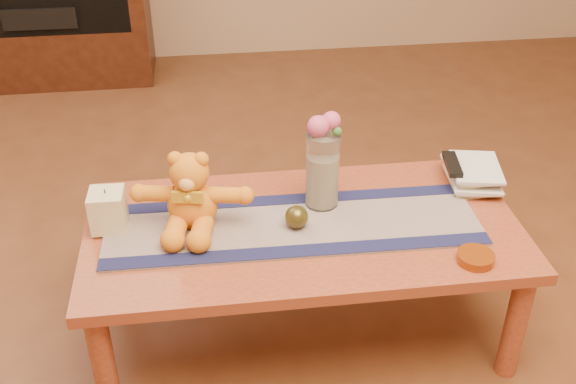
{
  "coord_description": "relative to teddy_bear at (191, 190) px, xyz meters",
  "views": [
    {
      "loc": [
        -0.29,
        -1.78,
        1.72
      ],
      "look_at": [
        -0.05,
        0.0,
        0.58
      ],
      "focal_mm": 42.45,
      "sensor_mm": 36.0,
      "label": 1
    }
  ],
  "objects": [
    {
      "name": "leaf_sprig",
      "position": [
        0.47,
        0.04,
        0.16
      ],
      "size": [
        0.03,
        0.03,
        0.03
      ],
      "primitive_type": "sphere",
      "color": "#33662D",
      "rests_on": "glass_vase"
    },
    {
      "name": "table_leg_br",
      "position": [
        0.99,
        0.24,
        -0.38
      ],
      "size": [
        0.07,
        0.07,
        0.41
      ],
      "primitive_type": "cylinder",
      "color": "maroon",
      "rests_on": "floor"
    },
    {
      "name": "rose_left",
      "position": [
        0.41,
        0.05,
        0.17
      ],
      "size": [
        0.07,
        0.07,
        0.07
      ],
      "primitive_type": "sphere",
      "color": "#C34573",
      "rests_on": "glass_vase"
    },
    {
      "name": "pillar_candle",
      "position": [
        -0.26,
        0.01,
        -0.06
      ],
      "size": [
        0.11,
        0.11,
        0.13
      ],
      "primitive_type": "cube",
      "rotation": [
        0.0,
        0.0,
        -0.03
      ],
      "color": "beige",
      "rests_on": "persian_runner"
    },
    {
      "name": "bronze_ball",
      "position": [
        0.32,
        -0.07,
        -0.09
      ],
      "size": [
        0.08,
        0.08,
        0.07
      ],
      "primitive_type": "sphere",
      "rotation": [
        0.0,
        0.0,
        0.12
      ],
      "color": "#443D16",
      "rests_on": "persian_runner"
    },
    {
      "name": "rose_right",
      "position": [
        0.45,
        0.06,
        0.18
      ],
      "size": [
        0.06,
        0.06,
        0.06
      ],
      "primitive_type": "sphere",
      "color": "#C34573",
      "rests_on": "glass_vase"
    },
    {
      "name": "book_lower",
      "position": [
        0.9,
        0.13,
        -0.1
      ],
      "size": [
        0.21,
        0.26,
        0.02
      ],
      "primitive_type": "imported",
      "rotation": [
        0.0,
        0.0,
        -0.24
      ],
      "color": "beige",
      "rests_on": "book_bottom"
    },
    {
      "name": "amber_dish",
      "position": [
        0.83,
        -0.31,
        -0.12
      ],
      "size": [
        0.12,
        0.12,
        0.03
      ],
      "primitive_type": "cylinder",
      "rotation": [
        0.0,
        0.0,
        -0.04
      ],
      "color": "#BF5914",
      "rests_on": "coffee_table_top"
    },
    {
      "name": "blue_flower_back",
      "position": [
        0.44,
        0.09,
        0.17
      ],
      "size": [
        0.04,
        0.04,
        0.04
      ],
      "primitive_type": "sphere",
      "color": "#4D4FA8",
      "rests_on": "glass_vase"
    },
    {
      "name": "stereo_lower",
      "position": [
        -0.85,
        2.3,
        -0.12
      ],
      "size": [
        0.42,
        0.28,
        0.12
      ],
      "primitive_type": "cube",
      "color": "black",
      "rests_on": "media_cabinet"
    },
    {
      "name": "blue_flower_side",
      "position": [
        0.4,
        0.08,
        0.16
      ],
      "size": [
        0.04,
        0.04,
        0.04
      ],
      "primitive_type": "sphere",
      "color": "#4D4FA8",
      "rests_on": "glass_vase"
    },
    {
      "name": "runner_border_far",
      "position": [
        0.32,
        0.09,
        -0.12
      ],
      "size": [
        1.2,
        0.08,
        0.0
      ],
      "primitive_type": "cube",
      "rotation": [
        0.0,
        0.0,
        -0.02
      ],
      "color": "#151740",
      "rests_on": "persian_runner"
    },
    {
      "name": "coffee_table_top",
      "position": [
        0.35,
        -0.05,
        -0.15
      ],
      "size": [
        1.4,
        0.7,
        0.04
      ],
      "primitive_type": "cube",
      "color": "maroon",
      "rests_on": "floor"
    },
    {
      "name": "teddy_bear",
      "position": [
        0.0,
        0.0,
        0.0
      ],
      "size": [
        0.41,
        0.36,
        0.25
      ],
      "primitive_type": null,
      "rotation": [
        0.0,
        0.0,
        -0.18
      ],
      "color": "orange",
      "rests_on": "persian_runner"
    },
    {
      "name": "table_leg_fr",
      "position": [
        0.99,
        -0.34,
        -0.38
      ],
      "size": [
        0.07,
        0.07,
        0.41
      ],
      "primitive_type": "cylinder",
      "color": "maroon",
      "rests_on": "floor"
    },
    {
      "name": "floor",
      "position": [
        0.35,
        -0.05,
        -0.58
      ],
      "size": [
        5.5,
        5.5,
        0.0
      ],
      "primitive_type": "plane",
      "color": "#512B17",
      "rests_on": "ground"
    },
    {
      "name": "runner_border_near",
      "position": [
        0.31,
        -0.2,
        -0.12
      ],
      "size": [
        1.2,
        0.08,
        0.0
      ],
      "primitive_type": "cube",
      "rotation": [
        0.0,
        0.0,
        -0.02
      ],
      "color": "#151740",
      "rests_on": "persian_runner"
    },
    {
      "name": "book_top",
      "position": [
        0.9,
        0.13,
        -0.06
      ],
      "size": [
        0.21,
        0.25,
        0.02
      ],
      "primitive_type": "imported",
      "rotation": [
        0.0,
        0.0,
        -0.2
      ],
      "color": "beige",
      "rests_on": "book_upper"
    },
    {
      "name": "table_leg_bl",
      "position": [
        -0.29,
        0.24,
        -0.38
      ],
      "size": [
        0.07,
        0.07,
        0.41
      ],
      "primitive_type": "cylinder",
      "color": "maroon",
      "rests_on": "floor"
    },
    {
      "name": "book_upper",
      "position": [
        0.89,
        0.14,
        -0.08
      ],
      "size": [
        0.18,
        0.23,
        0.02
      ],
      "primitive_type": "imported",
      "rotation": [
        0.0,
        0.0,
        -0.05
      ],
      "color": "beige",
      "rests_on": "book_lower"
    },
    {
      "name": "tv_remote",
      "position": [
        0.9,
        0.13,
        -0.05
      ],
      "size": [
        0.07,
        0.16,
        0.02
      ],
      "primitive_type": "cube",
      "rotation": [
        0.0,
        0.0,
        -0.15
      ],
      "color": "black",
      "rests_on": "book_top"
    },
    {
      "name": "book_bottom",
      "position": [
        0.9,
        0.14,
        -0.12
      ],
      "size": [
        0.19,
        0.24,
        0.02
      ],
      "primitive_type": "imported",
      "rotation": [
        0.0,
        0.0,
        -0.1
      ],
      "color": "beige",
      "rests_on": "coffee_table_top"
    },
    {
      "name": "persian_runner",
      "position": [
        0.32,
        -0.05,
        -0.13
      ],
      "size": [
        1.21,
        0.37,
        0.01
      ],
      "primitive_type": "cube",
      "rotation": [
        0.0,
        0.0,
        -0.02
      ],
      "color": "#1B234D",
      "rests_on": "coffee_table_top"
    },
    {
      "name": "table_leg_fl",
      "position": [
        -0.29,
        -0.34,
        -0.38
      ],
      "size": [
        0.07,
        0.07,
        0.41
      ],
      "primitive_type": "cylinder",
      "color": "maroon",
      "rests_on": "floor"
    },
    {
      "name": "glass_vase",
      "position": [
        0.43,
        0.06,
        0.01
      ],
      "size": [
        0.11,
        0.11,
        0.26
      ],
      "primitive_type": "cylinder",
      "color": "silver",
      "rests_on": "persian_runner"
    },
    {
      "name": "potpourri_fill",
      "position": [
        0.43,
        0.06,
        -0.03
      ],
      "size": [
        0.09,
        0.09,
        0.18
      ],
      "primitive_type": "cylinder",
      "color": "beige",
      "rests_on": "glass_vase"
    },
    {
      "name": "candle_wick",
      "position": [
        -0.26,
        0.01,
        0.01
      ],
      "size": [
        0.0,
        0.0,
        0.01
      ],
      "primitive_type": "cylinder",
      "rotation": [
        0.0,
        0.0,
        -0.03
      ],
      "color": "black",
      "rests_on": "pillar_candle"
    }
  ]
}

